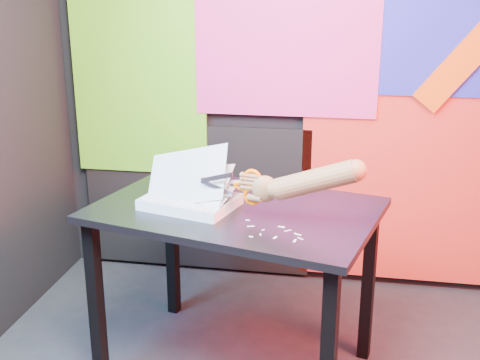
# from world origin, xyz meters

# --- Properties ---
(room) EXTENTS (3.01, 3.01, 2.71)m
(room) POSITION_xyz_m (0.00, 0.00, 1.35)
(room) COLOR #232428
(room) RESTS_ON ground
(backdrop) EXTENTS (2.88, 0.05, 2.08)m
(backdrop) POSITION_xyz_m (0.06, 1.46, 0.96)
(backdrop) COLOR red
(backdrop) RESTS_ON ground
(work_table) EXTENTS (1.25, 0.98, 0.75)m
(work_table) POSITION_xyz_m (-0.35, 0.57, 0.65)
(work_table) COLOR black
(work_table) RESTS_ON ground
(printout_stack) EXTENTS (0.41, 0.34, 0.27)m
(printout_stack) POSITION_xyz_m (-0.53, 0.53, 0.78)
(printout_stack) COLOR silver
(printout_stack) RESTS_ON work_table
(scissors) EXTENTS (0.25, 0.07, 0.14)m
(scissors) POSITION_xyz_m (-0.28, 0.45, 0.87)
(scissors) COLOR silver
(scissors) RESTS_ON printout_stack
(hand_forearm) EXTENTS (0.46, 0.15, 0.20)m
(hand_forearm) POSITION_xyz_m (-0.06, 0.40, 0.92)
(hand_forearm) COLOR brown
(hand_forearm) RESTS_ON work_table
(paper_clippings) EXTENTS (0.23, 0.18, 0.00)m
(paper_clippings) POSITION_xyz_m (-0.15, 0.32, 0.75)
(paper_clippings) COLOR silver
(paper_clippings) RESTS_ON work_table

